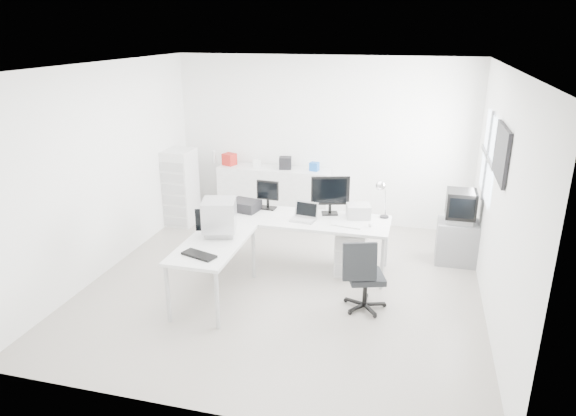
% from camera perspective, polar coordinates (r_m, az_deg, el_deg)
% --- Properties ---
extents(floor, '(5.00, 5.00, 0.01)m').
position_cam_1_polar(floor, '(6.88, -0.42, -8.42)').
color(floor, beige).
rests_on(floor, ground).
extents(ceiling, '(5.00, 5.00, 0.01)m').
position_cam_1_polar(ceiling, '(6.09, -0.49, 15.54)').
color(ceiling, white).
rests_on(ceiling, back_wall).
extents(back_wall, '(5.00, 0.02, 2.80)m').
position_cam_1_polar(back_wall, '(8.71, 3.81, 7.39)').
color(back_wall, white).
rests_on(back_wall, floor).
extents(left_wall, '(0.02, 5.00, 2.80)m').
position_cam_1_polar(left_wall, '(7.37, -19.63, 4.05)').
color(left_wall, white).
rests_on(left_wall, floor).
extents(right_wall, '(0.02, 5.00, 2.80)m').
position_cam_1_polar(right_wall, '(6.22, 22.41, 0.96)').
color(right_wall, white).
rests_on(right_wall, floor).
extents(window, '(0.02, 1.20, 1.10)m').
position_cam_1_polar(window, '(7.31, 21.35, 5.35)').
color(window, white).
rests_on(window, right_wall).
extents(wall_picture, '(0.04, 0.90, 0.60)m').
position_cam_1_polar(wall_picture, '(6.18, 22.62, 5.66)').
color(wall_picture, black).
rests_on(wall_picture, right_wall).
extents(main_desk, '(2.40, 0.80, 0.75)m').
position_cam_1_polar(main_desk, '(7.17, 1.46, -3.91)').
color(main_desk, silver).
rests_on(main_desk, floor).
extents(side_desk, '(0.70, 1.40, 0.75)m').
position_cam_1_polar(side_desk, '(6.46, -8.22, -6.88)').
color(side_desk, silver).
rests_on(side_desk, floor).
extents(drawer_pedestal, '(0.40, 0.50, 0.60)m').
position_cam_1_polar(drawer_pedestal, '(7.13, 7.05, -4.84)').
color(drawer_pedestal, silver).
rests_on(drawer_pedestal, floor).
extents(inkjet_printer, '(0.46, 0.39, 0.14)m').
position_cam_1_polar(inkjet_printer, '(7.32, -4.83, 0.28)').
color(inkjet_printer, black).
rests_on(inkjet_printer, main_desk).
extents(lcd_monitor_small, '(0.33, 0.21, 0.40)m').
position_cam_1_polar(lcd_monitor_small, '(7.32, -2.26, 1.43)').
color(lcd_monitor_small, black).
rests_on(lcd_monitor_small, main_desk).
extents(lcd_monitor_large, '(0.57, 0.35, 0.55)m').
position_cam_1_polar(lcd_monitor_large, '(7.10, 4.71, 1.43)').
color(lcd_monitor_large, black).
rests_on(lcd_monitor_large, main_desk).
extents(laptop, '(0.37, 0.38, 0.21)m').
position_cam_1_polar(laptop, '(6.89, 1.71, -0.58)').
color(laptop, '#B7B7BA').
rests_on(laptop, main_desk).
extents(white_keyboard, '(0.42, 0.19, 0.02)m').
position_cam_1_polar(white_keyboard, '(6.78, 6.56, -1.94)').
color(white_keyboard, silver).
rests_on(white_keyboard, main_desk).
extents(white_mouse, '(0.05, 0.05, 0.05)m').
position_cam_1_polar(white_mouse, '(6.79, 9.13, -1.87)').
color(white_mouse, silver).
rests_on(white_mouse, main_desk).
extents(laser_printer, '(0.37, 0.34, 0.18)m').
position_cam_1_polar(laser_printer, '(7.08, 7.81, -0.33)').
color(laser_printer, '#AFAFAF').
rests_on(laser_printer, main_desk).
extents(desk_lamp, '(0.21, 0.21, 0.53)m').
position_cam_1_polar(desk_lamp, '(7.07, 10.77, 0.99)').
color(desk_lamp, silver).
rests_on(desk_lamp, main_desk).
extents(crt_monitor, '(0.45, 0.45, 0.42)m').
position_cam_1_polar(crt_monitor, '(6.43, -7.63, -1.24)').
color(crt_monitor, '#B7B7BA').
rests_on(crt_monitor, side_desk).
extents(black_keyboard, '(0.44, 0.29, 0.03)m').
position_cam_1_polar(black_keyboard, '(5.96, -9.85, -5.16)').
color(black_keyboard, black).
rests_on(black_keyboard, side_desk).
extents(office_chair, '(0.67, 0.67, 0.93)m').
position_cam_1_polar(office_chair, '(6.19, 8.66, -7.19)').
color(office_chair, '#27282C').
rests_on(office_chair, floor).
extents(tv_cabinet, '(0.57, 0.46, 0.62)m').
position_cam_1_polar(tv_cabinet, '(7.75, 18.22, -3.61)').
color(tv_cabinet, slate).
rests_on(tv_cabinet, floor).
extents(crt_tv, '(0.50, 0.48, 0.45)m').
position_cam_1_polar(crt_tv, '(7.56, 18.65, 0.11)').
color(crt_tv, black).
rests_on(crt_tv, tv_cabinet).
extents(sideboard, '(1.91, 0.48, 0.96)m').
position_cam_1_polar(sideboard, '(8.88, -1.55, 1.50)').
color(sideboard, silver).
rests_on(sideboard, floor).
extents(clutter_box_a, '(0.25, 0.24, 0.20)m').
position_cam_1_polar(clutter_box_a, '(8.96, -6.53, 5.40)').
color(clutter_box_a, red).
rests_on(clutter_box_a, sideboard).
extents(clutter_box_b, '(0.16, 0.14, 0.13)m').
position_cam_1_polar(clutter_box_b, '(8.81, -3.46, 5.01)').
color(clutter_box_b, silver).
rests_on(clutter_box_b, sideboard).
extents(clutter_box_c, '(0.24, 0.22, 0.20)m').
position_cam_1_polar(clutter_box_c, '(8.67, -0.31, 5.04)').
color(clutter_box_c, black).
rests_on(clutter_box_c, sideboard).
extents(clutter_box_d, '(0.16, 0.15, 0.14)m').
position_cam_1_polar(clutter_box_d, '(8.56, 2.94, 4.62)').
color(clutter_box_d, blue).
rests_on(clutter_box_d, sideboard).
extents(clutter_bottle, '(0.07, 0.07, 0.22)m').
position_cam_1_polar(clutter_bottle, '(9.11, -8.21, 5.61)').
color(clutter_bottle, silver).
rests_on(clutter_bottle, sideboard).
extents(filing_cabinet, '(0.45, 0.54, 1.29)m').
position_cam_1_polar(filing_cabinet, '(8.91, -11.83, 2.28)').
color(filing_cabinet, silver).
rests_on(filing_cabinet, floor).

